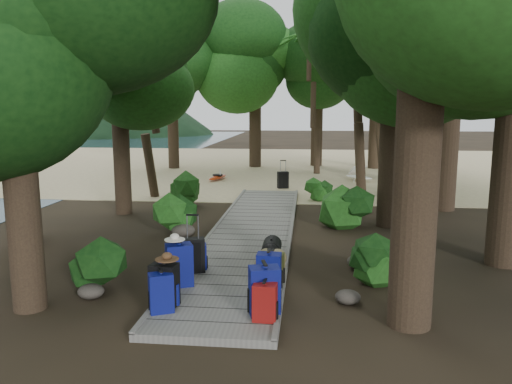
% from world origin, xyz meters
% --- Properties ---
extents(ground, '(120.00, 120.00, 0.00)m').
position_xyz_m(ground, '(0.00, 0.00, 0.00)').
color(ground, '#302418').
rests_on(ground, ground).
extents(sand_beach, '(40.00, 22.00, 0.02)m').
position_xyz_m(sand_beach, '(0.00, 16.00, 0.01)').
color(sand_beach, '#CCBD8A').
rests_on(sand_beach, ground).
extents(boardwalk, '(2.00, 12.00, 0.12)m').
position_xyz_m(boardwalk, '(0.00, 1.00, 0.06)').
color(boardwalk, slate).
rests_on(boardwalk, ground).
extents(backpack_left_a, '(0.42, 0.37, 0.66)m').
position_xyz_m(backpack_left_a, '(-0.78, -4.22, 0.45)').
color(backpack_left_a, navy).
rests_on(backpack_left_a, boardwalk).
extents(backpack_left_b, '(0.44, 0.34, 0.74)m').
position_xyz_m(backpack_left_b, '(-0.79, -3.99, 0.49)').
color(backpack_left_b, black).
rests_on(backpack_left_b, boardwalk).
extents(backpack_left_c, '(0.53, 0.46, 0.81)m').
position_xyz_m(backpack_left_c, '(-0.79, -3.10, 0.52)').
color(backpack_left_c, navy).
rests_on(backpack_left_c, boardwalk).
extents(backpack_left_d, '(0.39, 0.32, 0.52)m').
position_xyz_m(backpack_left_d, '(-0.69, -2.17, 0.38)').
color(backpack_left_d, navy).
rests_on(backpack_left_d, boardwalk).
extents(backpack_right_a, '(0.35, 0.26, 0.60)m').
position_xyz_m(backpack_right_a, '(0.78, -4.36, 0.42)').
color(backpack_right_a, maroon).
rests_on(backpack_right_a, boardwalk).
extents(backpack_right_b, '(0.50, 0.41, 0.79)m').
position_xyz_m(backpack_right_b, '(0.75, -4.12, 0.52)').
color(backpack_right_b, navy).
rests_on(backpack_right_b, boardwalk).
extents(backpack_right_c, '(0.41, 0.30, 0.68)m').
position_xyz_m(backpack_right_c, '(0.74, -3.11, 0.46)').
color(backpack_right_c, navy).
rests_on(backpack_right_c, boardwalk).
extents(backpack_right_d, '(0.42, 0.33, 0.60)m').
position_xyz_m(backpack_right_d, '(0.77, -2.84, 0.42)').
color(backpack_right_d, '#313A15').
rests_on(backpack_right_d, boardwalk).
extents(duffel_right_khaki, '(0.56, 0.64, 0.36)m').
position_xyz_m(duffel_right_khaki, '(0.70, -2.15, 0.30)').
color(duffel_right_khaki, olive).
rests_on(duffel_right_khaki, boardwalk).
extents(duffel_right_black, '(0.39, 0.61, 0.38)m').
position_xyz_m(duffel_right_black, '(0.65, -1.28, 0.31)').
color(duffel_right_black, black).
rests_on(duffel_right_black, boardwalk).
extents(suitcase_on_boardwalk, '(0.46, 0.34, 0.64)m').
position_xyz_m(suitcase_on_boardwalk, '(-0.72, -2.37, 0.44)').
color(suitcase_on_boardwalk, black).
rests_on(suitcase_on_boardwalk, boardwalk).
extents(lone_suitcase_on_sand, '(0.47, 0.36, 0.65)m').
position_xyz_m(lone_suitcase_on_sand, '(0.39, 8.26, 0.35)').
color(lone_suitcase_on_sand, black).
rests_on(lone_suitcase_on_sand, sand_beach).
extents(hat_brown, '(0.36, 0.36, 0.11)m').
position_xyz_m(hat_brown, '(-0.74, -3.99, 0.91)').
color(hat_brown, '#51351E').
rests_on(hat_brown, backpack_left_b).
extents(hat_white, '(0.35, 0.35, 0.12)m').
position_xyz_m(hat_white, '(-0.86, -3.12, 0.99)').
color(hat_white, silver).
rests_on(hat_white, backpack_left_c).
extents(kayak, '(1.51, 3.32, 0.32)m').
position_xyz_m(kayak, '(-2.56, 10.21, 0.18)').
color(kayak, red).
rests_on(kayak, sand_beach).
extents(sun_lounger, '(1.24, 1.90, 0.59)m').
position_xyz_m(sun_lounger, '(3.53, 10.53, 0.31)').
color(sun_lounger, silver).
rests_on(sun_lounger, sand_beach).
extents(tree_right_a, '(5.36, 5.36, 8.93)m').
position_xyz_m(tree_right_a, '(2.86, -4.03, 4.47)').
color(tree_right_a, black).
rests_on(tree_right_a, ground).
extents(tree_right_c, '(4.85, 4.85, 8.40)m').
position_xyz_m(tree_right_c, '(3.49, 2.25, 4.20)').
color(tree_right_c, black).
rests_on(tree_right_c, ground).
extents(tree_right_d, '(5.70, 5.70, 10.45)m').
position_xyz_m(tree_right_d, '(5.54, 4.68, 5.23)').
color(tree_right_d, black).
rests_on(tree_right_d, ground).
extents(tree_right_e, '(4.42, 4.42, 7.96)m').
position_xyz_m(tree_right_e, '(4.65, 7.48, 3.98)').
color(tree_right_e, black).
rests_on(tree_right_e, ground).
extents(tree_right_f, '(5.03, 5.03, 8.99)m').
position_xyz_m(tree_right_f, '(6.00, 9.57, 4.49)').
color(tree_right_f, black).
rests_on(tree_right_f, ground).
extents(tree_left_a, '(4.37, 4.37, 7.28)m').
position_xyz_m(tree_left_a, '(-2.96, -4.04, 3.64)').
color(tree_left_a, black).
rests_on(tree_left_a, ground).
extents(tree_left_b, '(5.25, 5.25, 9.45)m').
position_xyz_m(tree_left_b, '(-5.19, -0.29, 4.73)').
color(tree_left_b, black).
rests_on(tree_left_b, ground).
extents(tree_left_c, '(4.02, 4.02, 6.98)m').
position_xyz_m(tree_left_c, '(-4.12, 3.10, 3.49)').
color(tree_left_c, black).
rests_on(tree_left_c, ground).
extents(tree_back_a, '(5.23, 5.23, 9.05)m').
position_xyz_m(tree_back_a, '(-1.48, 15.44, 4.53)').
color(tree_back_a, black).
rests_on(tree_back_a, ground).
extents(tree_back_b, '(4.94, 4.94, 8.83)m').
position_xyz_m(tree_back_b, '(1.79, 16.31, 4.41)').
color(tree_back_b, black).
rests_on(tree_back_b, ground).
extents(tree_back_c, '(5.39, 5.39, 9.69)m').
position_xyz_m(tree_back_c, '(4.81, 15.41, 4.85)').
color(tree_back_c, black).
rests_on(tree_back_c, ground).
extents(tree_back_d, '(4.77, 4.77, 7.95)m').
position_xyz_m(tree_back_d, '(-5.64, 14.35, 3.98)').
color(tree_back_d, black).
rests_on(tree_back_d, ground).
extents(palm_right_a, '(4.62, 4.62, 7.88)m').
position_xyz_m(palm_right_a, '(3.37, 6.51, 3.94)').
color(palm_right_a, '#144513').
rests_on(palm_right_a, ground).
extents(palm_right_b, '(4.67, 4.67, 9.01)m').
position_xyz_m(palm_right_b, '(4.60, 11.13, 4.51)').
color(palm_right_b, '#144513').
rests_on(palm_right_b, ground).
extents(palm_right_c, '(4.11, 4.11, 6.54)m').
position_xyz_m(palm_right_c, '(2.00, 13.09, 3.27)').
color(palm_right_c, '#144513').
rests_on(palm_right_c, ground).
extents(palm_left_a, '(4.26, 4.26, 6.78)m').
position_xyz_m(palm_left_a, '(-4.29, 5.87, 3.39)').
color(palm_left_a, '#144513').
rests_on(palm_left_a, ground).
extents(rock_left_a, '(0.44, 0.40, 0.24)m').
position_xyz_m(rock_left_a, '(-2.19, -3.53, 0.12)').
color(rock_left_a, '#4C473F').
rests_on(rock_left_a, ground).
extents(rock_left_b, '(0.37, 0.33, 0.20)m').
position_xyz_m(rock_left_b, '(-2.69, -1.85, 0.10)').
color(rock_left_b, '#4C473F').
rests_on(rock_left_b, ground).
extents(rock_left_c, '(0.58, 0.52, 0.32)m').
position_xyz_m(rock_left_c, '(-1.66, 0.55, 0.16)').
color(rock_left_c, '#4C473F').
rests_on(rock_left_c, ground).
extents(rock_left_d, '(0.26, 0.23, 0.14)m').
position_xyz_m(rock_left_d, '(-2.15, 3.32, 0.07)').
color(rock_left_d, '#4C473F').
rests_on(rock_left_d, ground).
extents(rock_right_a, '(0.41, 0.37, 0.23)m').
position_xyz_m(rock_right_a, '(2.03, -3.32, 0.11)').
color(rock_right_a, '#4C473F').
rests_on(rock_right_a, ground).
extents(rock_right_b, '(0.54, 0.49, 0.30)m').
position_xyz_m(rock_right_b, '(2.42, -1.51, 0.15)').
color(rock_right_b, '#4C473F').
rests_on(rock_right_b, ground).
extents(rock_right_c, '(0.37, 0.33, 0.20)m').
position_xyz_m(rock_right_c, '(2.09, 1.95, 0.10)').
color(rock_right_c, '#4C473F').
rests_on(rock_right_c, ground).
extents(rock_right_d, '(0.57, 0.52, 0.32)m').
position_xyz_m(rock_right_d, '(2.97, 4.04, 0.16)').
color(rock_right_d, '#4C473F').
rests_on(rock_right_d, ground).
extents(shrub_left_a, '(1.04, 1.04, 0.93)m').
position_xyz_m(shrub_left_a, '(-2.17, -3.17, 0.47)').
color(shrub_left_a, '#1C4514').
rests_on(shrub_left_a, ground).
extents(shrub_left_b, '(1.02, 1.02, 0.92)m').
position_xyz_m(shrub_left_b, '(-1.83, 0.89, 0.46)').
color(shrub_left_b, '#1C4514').
rests_on(shrub_left_b, ground).
extents(shrub_left_c, '(1.17, 1.17, 1.06)m').
position_xyz_m(shrub_left_c, '(-2.49, 4.33, 0.53)').
color(shrub_left_c, '#1C4514').
rests_on(shrub_left_c, ground).
extents(shrub_right_a, '(1.04, 1.04, 0.94)m').
position_xyz_m(shrub_right_a, '(2.45, -2.40, 0.47)').
color(shrub_right_a, '#1C4514').
rests_on(shrub_right_a, ground).
extents(shrub_right_b, '(1.32, 1.32, 1.19)m').
position_xyz_m(shrub_right_b, '(2.44, 1.90, 0.60)').
color(shrub_right_b, '#1C4514').
rests_on(shrub_right_b, ground).
extents(shrub_right_c, '(0.74, 0.74, 0.66)m').
position_xyz_m(shrub_right_c, '(1.73, 5.79, 0.33)').
color(shrub_right_c, '#1C4514').
rests_on(shrub_right_c, ground).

